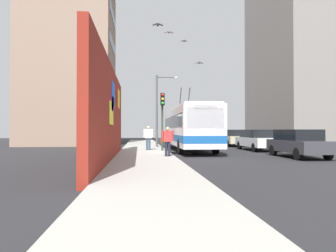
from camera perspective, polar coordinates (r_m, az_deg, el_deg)
name	(u,v)px	position (r m, az deg, el deg)	size (l,w,h in m)	color
ground_plane	(170,154)	(18.87, 0.29, -5.49)	(80.00, 80.00, 0.00)	#232326
sidewalk_slab	(144,153)	(18.77, -4.59, -5.28)	(48.00, 3.20, 0.15)	#9E9B93
graffiti_wall	(109,114)	(14.55, -11.22, 2.20)	(13.48, 0.32, 4.59)	maroon
building_far_left	(71,42)	(34.38, -18.19, 15.03)	(8.68, 8.78, 21.78)	gray
building_far_right	(302,51)	(39.04, 24.30, 12.95)	(12.92, 9.05, 21.53)	gray
city_bus	(188,127)	(22.73, 3.86, -0.19)	(12.13, 2.54, 4.98)	silver
parked_car_dark_gray	(298,143)	(18.25, 23.73, -2.96)	(4.29, 1.85, 1.58)	#38383D
parked_car_white	(257,139)	(23.52, 16.74, -2.48)	(4.71, 1.90, 1.58)	white
parked_car_champagne	(232,137)	(29.29, 12.19, -2.15)	(4.66, 1.79, 1.58)	#C6B793
pedestrian_midblock	(148,136)	(20.73, -3.81, -1.90)	(0.23, 0.68, 1.68)	#2D3F59
pedestrian_at_curb	(167,139)	(15.80, -0.11, -2.57)	(0.22, 0.72, 1.57)	#1E1E2D
traffic_light	(162,112)	(20.13, -1.08, 2.80)	(0.49, 0.28, 3.93)	#2D382D
street_lamp	(159,105)	(24.98, -1.65, 4.04)	(0.44, 1.85, 6.01)	#4C4C51
flying_pigeons	(179,42)	(20.91, 2.21, 15.90)	(9.30, 3.83, 2.87)	#47474C
curbside_puddle	(177,153)	(19.99, 1.70, -5.22)	(1.97, 1.97, 0.00)	black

